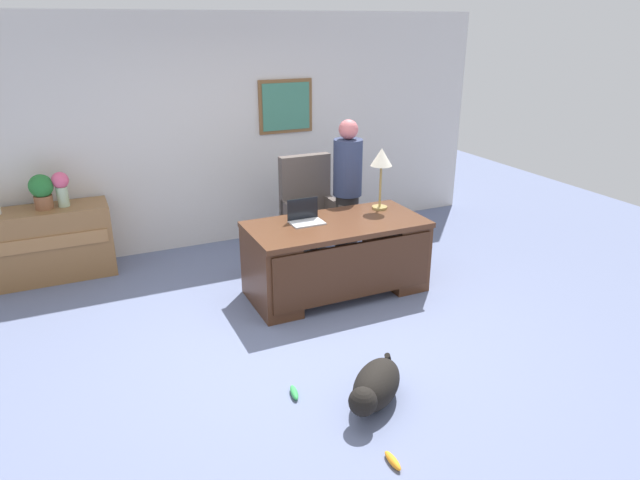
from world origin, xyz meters
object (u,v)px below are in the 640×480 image
at_px(credenza, 42,245).
at_px(desk_lamp, 381,161).
at_px(laptop, 305,217).
at_px(desk, 337,256).
at_px(dog_toy_bone, 294,393).
at_px(person_standing, 347,190).
at_px(armchair, 310,214).
at_px(dog_toy_plush, 393,461).
at_px(potted_plant, 42,190).
at_px(dog_lying, 375,386).
at_px(vase_with_flowers, 61,186).

height_order(credenza, desk_lamp, desk_lamp).
bearing_deg(credenza, laptop, -31.09).
bearing_deg(desk, dog_toy_bone, -126.74).
bearing_deg(person_standing, armchair, 145.11).
distance_m(dog_toy_bone, dog_toy_plush, 0.95).
bearing_deg(desk_lamp, desk, -159.32).
bearing_deg(potted_plant, dog_toy_plush, -64.82).
bearing_deg(dog_toy_plush, desk, 72.01).
xyz_separation_m(desk, dog_toy_plush, (-0.75, -2.30, -0.38)).
relative_size(credenza, desk_lamp, 2.18).
relative_size(dog_lying, dog_toy_plush, 3.45).
xyz_separation_m(potted_plant, dog_toy_bone, (1.54, -3.01, -0.95)).
xyz_separation_m(vase_with_flowers, dog_toy_plush, (1.65, -3.91, -0.97)).
xyz_separation_m(credenza, person_standing, (3.17, -0.85, 0.44)).
height_order(armchair, potted_plant, armchair).
bearing_deg(laptop, credenza, 148.91).
bearing_deg(desk, person_standing, 56.82).
distance_m(credenza, person_standing, 3.31).
relative_size(dog_lying, desk_lamp, 0.97).
xyz_separation_m(person_standing, vase_with_flowers, (-2.89, 0.85, 0.17)).
distance_m(vase_with_flowers, dog_toy_plush, 4.35).
distance_m(armchair, dog_lying, 2.85).
bearing_deg(laptop, desk, -30.27).
height_order(dog_toy_bone, dog_toy_plush, same).
bearing_deg(potted_plant, dog_toy_bone, -62.87).
bearing_deg(desk_lamp, person_standing, 101.54).
relative_size(desk, dog_toy_bone, 9.97).
height_order(desk, dog_lying, desk).
xyz_separation_m(person_standing, laptop, (-0.77, -0.60, -0.02)).
distance_m(credenza, armchair, 2.89).
height_order(desk, vase_with_flowers, vase_with_flowers).
bearing_deg(vase_with_flowers, dog_toy_bone, -65.74).
bearing_deg(vase_with_flowers, potted_plant, 180.00).
distance_m(person_standing, vase_with_flowers, 3.02).
relative_size(desk, dog_lying, 2.82).
distance_m(dog_lying, vase_with_flowers, 3.91).
relative_size(desk, laptop, 5.47).
distance_m(desk, armchair, 1.01).
bearing_deg(armchair, laptop, -116.95).
relative_size(laptop, dog_toy_bone, 1.82).
bearing_deg(armchair, person_standing, -34.89).
height_order(armchair, dog_lying, armchair).
distance_m(dog_lying, dog_toy_bone, 0.61).
bearing_deg(desk_lamp, laptop, -175.68).
relative_size(armchair, dog_toy_bone, 6.68).
height_order(armchair, laptop, armchair).
bearing_deg(dog_toy_plush, desk_lamp, 61.90).
height_order(person_standing, desk_lamp, person_standing).
relative_size(armchair, dog_toy_plush, 6.53).
bearing_deg(laptop, person_standing, 37.69).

